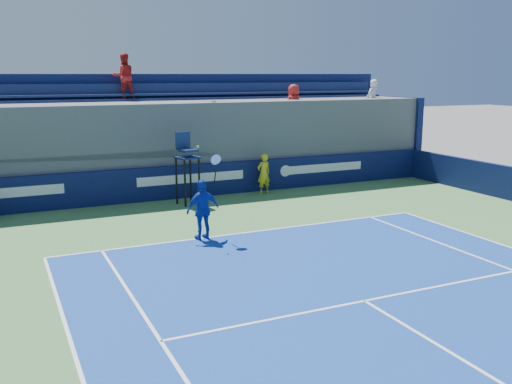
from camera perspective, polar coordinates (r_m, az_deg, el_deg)
name	(u,v)px	position (r m, az deg, el deg)	size (l,w,h in m)	color
ball_person	(264,174)	(21.19, 0.78, 1.84)	(0.55, 0.36, 1.50)	gold
back_hoarding	(191,181)	(20.74, -6.50, 1.10)	(20.40, 0.21, 1.20)	#0B1242
umpire_chair	(187,160)	(19.47, -6.93, 3.16)	(0.84, 0.84, 2.48)	black
tennis_player	(203,210)	(15.34, -5.33, -1.76)	(1.01, 0.54, 2.57)	#142FA2
stadium_seating	(174,141)	(22.49, -8.22, 5.08)	(21.00, 4.05, 5.18)	#4D4C51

